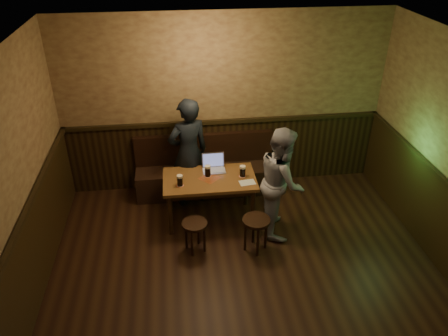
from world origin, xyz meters
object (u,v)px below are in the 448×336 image
at_px(pint_mid, 208,171).
at_px(person_suit, 189,153).
at_px(laptop, 214,166).
at_px(pint_left, 180,180).
at_px(stool_right, 256,225).
at_px(person_grey, 282,181).
at_px(pint_right, 243,171).
at_px(bench, 205,174).
at_px(stool_left, 195,228).
at_px(pub_table, 210,184).

relative_size(pint_mid, person_suit, 0.10).
bearing_deg(laptop, pint_left, -144.05).
bearing_deg(stool_right, person_suit, 122.86).
height_order(stool_right, person_grey, person_grey).
height_order(pint_right, person_suit, person_suit).
height_order(stool_right, pint_mid, pint_mid).
xyz_separation_m(bench, stool_left, (-0.26, -1.43, 0.05)).
xyz_separation_m(pub_table, person_grey, (0.96, -0.35, 0.18)).
bearing_deg(person_grey, stool_right, 142.39).
bearing_deg(pint_right, person_suit, 146.30).
bearing_deg(pint_right, pint_left, -171.25).
xyz_separation_m(pint_left, person_grey, (1.38, -0.20, 0.01)).
bearing_deg(stool_right, person_grey, 44.82).
xyz_separation_m(bench, pint_left, (-0.42, -0.90, 0.47)).
xyz_separation_m(pub_table, stool_right, (0.54, -0.76, -0.21)).
bearing_deg(stool_right, pub_table, 125.36).
distance_m(bench, pint_mid, 0.84).
bearing_deg(pub_table, pint_right, -0.60).
xyz_separation_m(pint_left, pint_mid, (0.40, 0.20, 0.00)).
distance_m(bench, pub_table, 0.81).
bearing_deg(pint_left, laptop, 37.06).
xyz_separation_m(pint_mid, person_grey, (0.97, -0.40, 0.00)).
bearing_deg(pub_table, laptop, 70.40).
bearing_deg(bench, pint_right, -58.17).
bearing_deg(pint_left, stool_left, -73.78).
distance_m(stool_right, pint_mid, 1.06).
relative_size(pub_table, laptop, 3.97).
relative_size(pint_right, person_suit, 0.10).
bearing_deg(pint_right, person_grey, -34.95).
bearing_deg(bench, person_grey, -48.97).
relative_size(pint_left, pint_right, 0.97).
relative_size(pub_table, stool_left, 2.89).
height_order(stool_left, pint_right, pint_right).
bearing_deg(pint_mid, bench, 88.58).
bearing_deg(pint_right, laptop, 147.72).
bearing_deg(pub_table, pint_left, -160.69).
bearing_deg(person_grey, bench, 48.60).
bearing_deg(laptop, stool_right, -66.64).
bearing_deg(pint_right, stool_right, -84.90).
xyz_separation_m(stool_left, laptop, (0.35, 0.92, 0.40)).
bearing_deg(stool_right, pint_mid, 124.22).
distance_m(pint_mid, person_grey, 1.06).
height_order(pint_mid, pint_right, pint_mid).
relative_size(pub_table, pint_right, 7.71).
bearing_deg(pint_right, pub_table, 179.10).
height_order(pint_right, person_grey, person_grey).
xyz_separation_m(bench, stool_right, (0.54, -1.52, 0.09)).
bearing_deg(laptop, stool_left, -111.95).
height_order(pint_left, person_grey, person_grey).
bearing_deg(person_suit, pint_left, 56.16).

